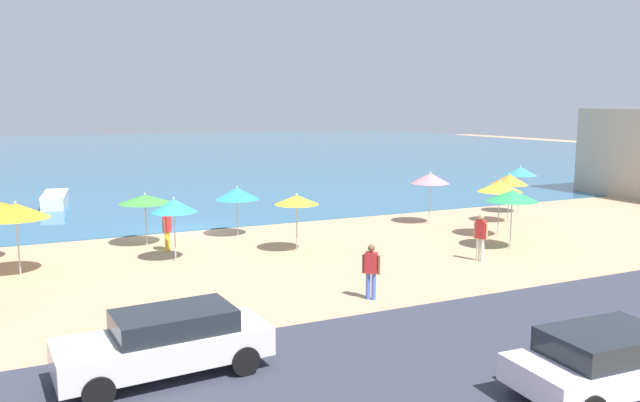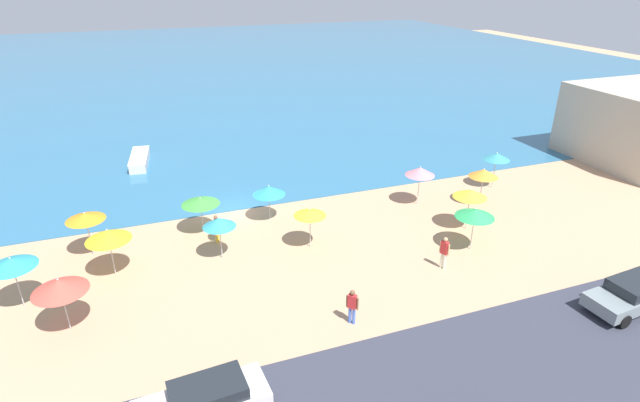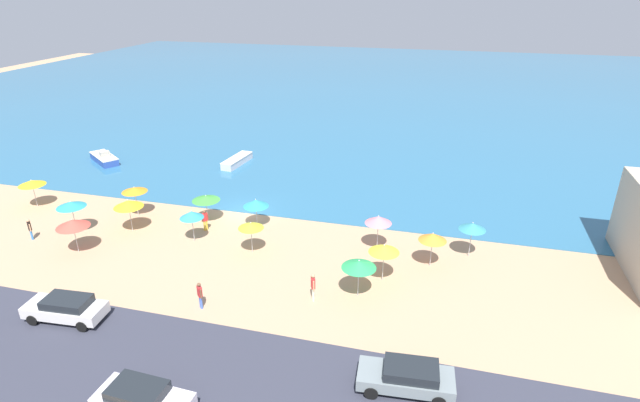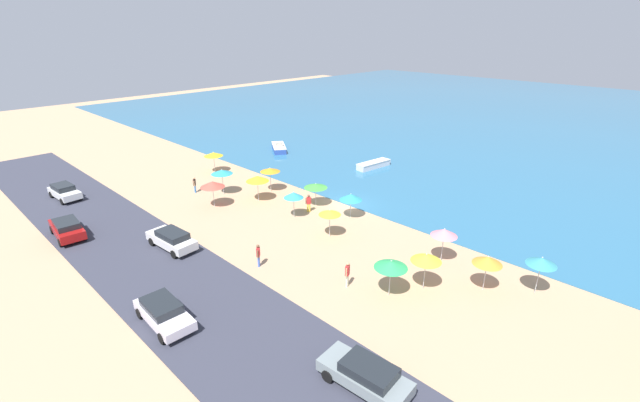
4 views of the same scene
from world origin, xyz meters
name	(u,v)px [view 2 (image 2 of 4)]	position (x,y,z in m)	size (l,w,h in m)	color
ground_plane	(233,211)	(0.00, 0.00, 0.00)	(160.00, 160.00, 0.00)	tan
sea	(165,66)	(0.00, 55.00, 0.03)	(150.00, 110.00, 0.05)	#2D678D
beach_umbrella_0	(59,286)	(-8.78, -8.95, 2.23)	(2.26, 2.26, 2.58)	#B2B2B7
beach_umbrella_1	(85,217)	(-8.12, -2.62, 2.27)	(2.02, 2.02, 2.53)	#B2B2B7
beach_umbrella_2	(470,193)	(12.57, -7.07, 2.28)	(1.96, 1.96, 2.59)	#B2B2B7
beach_umbrella_3	(475,213)	(11.38, -9.18, 2.21)	(2.10, 2.10, 2.51)	#B2B2B7
beach_umbrella_4	(420,171)	(11.61, -3.09, 2.29)	(1.89, 1.89, 2.63)	#B2B2B7
beach_umbrella_5	(108,235)	(-6.97, -5.13, 2.27)	(2.20, 2.20, 2.61)	#B2B2B7
beach_umbrella_6	(11,263)	(-10.90, -6.49, 2.34)	(2.13, 2.13, 2.62)	#B2B2B7
beach_umbrella_7	(497,156)	(17.95, -2.52, 2.32)	(1.84, 1.84, 2.63)	#B2B2B7
beach_umbrella_8	(269,190)	(1.96, -1.89, 1.94)	(1.99, 1.99, 2.28)	#B2B2B7
beach_umbrella_10	(310,213)	(3.19, -5.90, 2.12)	(1.79, 1.79, 2.38)	#B2B2B7
beach_umbrella_11	(484,173)	(15.42, -4.51, 2.18)	(1.85, 1.85, 2.52)	#B2B2B7
beach_umbrella_12	(219,222)	(-1.62, -5.37, 2.13)	(1.74, 1.74, 2.46)	#B2B2B7
beach_umbrella_13	(200,201)	(-2.13, -2.11, 1.97)	(2.19, 2.19, 2.23)	#B2B2B7
bather_1	(444,251)	(8.87, -10.33, 1.02)	(0.35, 0.53, 1.81)	silver
bather_2	(352,305)	(2.72, -12.75, 0.96)	(0.43, 0.43, 1.71)	#456ACD
bather_3	(216,227)	(-1.55, -3.61, 0.94)	(0.40, 0.46, 1.68)	yellow
parked_car_0	(633,293)	(15.02, -16.14, 0.81)	(4.58, 2.18, 1.41)	gray
parked_car_1	(204,401)	(-4.02, -15.73, 0.82)	(4.58, 2.09, 1.43)	silver
skiff_nearshore	(140,159)	(-5.21, 10.83, 0.42)	(1.78, 5.01, 0.74)	silver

